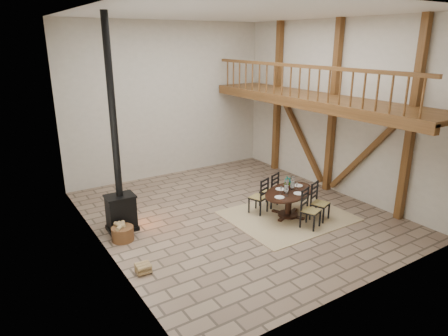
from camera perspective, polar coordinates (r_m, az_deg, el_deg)
ground at (r=10.70m, az=1.79°, el=-6.49°), size 8.00×8.00×0.00m
room_shell at (r=10.56m, az=7.36°, el=10.12°), size 7.02×8.02×5.01m
rug at (r=10.66m, az=9.10°, el=-6.77°), size 3.00×2.50×0.02m
dining_table at (r=10.50m, az=9.20°, el=-4.79°), size 1.95×2.11×1.09m
wood_stove at (r=9.70m, az=-14.77°, el=-2.61°), size 0.71×0.55×5.00m
log_basket at (r=9.56m, az=-14.27°, el=-9.00°), size 0.50×0.50×0.42m
log_stack at (r=8.30m, az=-11.47°, el=-13.84°), size 0.30×0.31×0.19m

